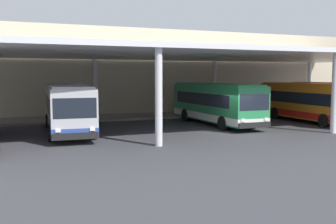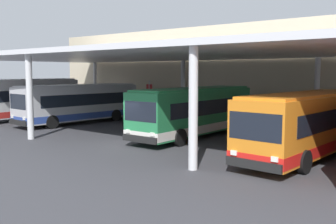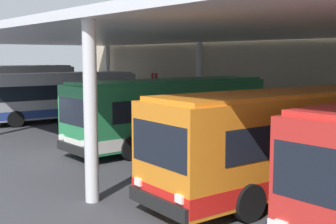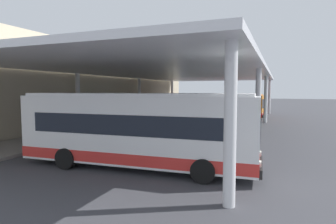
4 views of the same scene
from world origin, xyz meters
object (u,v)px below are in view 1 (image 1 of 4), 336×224
at_px(bus_second_bay, 68,108).
at_px(banner_sign, 79,97).
at_px(bus_far_bay, 309,102).
at_px(trash_bin, 214,107).
at_px(bus_middle_bay, 215,103).
at_px(bench_waiting, 189,108).

bearing_deg(bus_second_bay, banner_sign, 74.37).
height_order(bus_far_bay, trash_bin, bus_far_bay).
distance_m(bus_middle_bay, trash_bin, 8.36).
xyz_separation_m(bus_far_bay, bench_waiting, (-6.69, 8.75, -0.99)).
xyz_separation_m(bus_second_bay, bus_far_bay, (19.08, -1.25, 0.00)).
relative_size(bus_second_bay, bus_middle_bay, 1.01).
distance_m(bus_far_bay, trash_bin, 9.69).
bearing_deg(bus_middle_bay, bus_far_bay, -11.39).
height_order(bus_middle_bay, bus_far_bay, same).
bearing_deg(banner_sign, bench_waiting, 4.75).
bearing_deg(bus_middle_bay, bench_waiting, 81.06).
distance_m(bus_second_bay, bench_waiting, 14.52).
height_order(bus_middle_bay, banner_sign, banner_sign).
height_order(bus_second_bay, bench_waiting, bus_second_bay).
relative_size(bus_second_bay, trash_bin, 10.90).
xyz_separation_m(bus_middle_bay, bench_waiting, (1.13, 7.17, -0.99)).
bearing_deg(bench_waiting, bus_far_bay, -52.60).
xyz_separation_m(bus_second_bay, trash_bin, (15.27, 7.60, -0.98)).
bearing_deg(bus_far_bay, bus_second_bay, 176.26).
relative_size(bus_far_bay, banner_sign, 3.33).
xyz_separation_m(bus_far_bay, banner_sign, (-17.23, 7.87, 0.32)).
bearing_deg(trash_bin, bench_waiting, -177.98).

